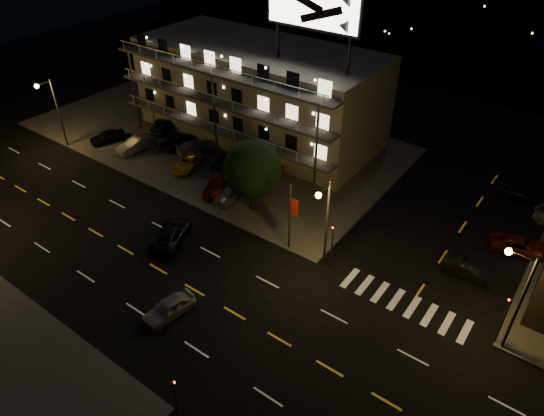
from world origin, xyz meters
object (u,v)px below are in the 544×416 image
Objects in this scene: lot_car_4 at (230,193)px; road_car_east at (169,308)px; lot_car_2 at (189,163)px; tree at (252,171)px; side_car_0 at (467,269)px; lot_car_7 at (196,146)px; road_car_west at (171,234)px.

road_car_east is at bearing -68.54° from lot_car_4.
lot_car_4 is at bearing -28.29° from lot_car_2.
tree is 14.73m from road_car_east.
lot_car_4 is 22.05m from side_car_0.
lot_car_7 is at bearing 83.18° from side_car_0.
lot_car_7 is 15.64m from road_car_west.
tree is at bearing -24.20° from lot_car_2.
lot_car_7 reaches higher than road_car_east.
tree is 9.03m from road_car_west.
road_car_west is (-0.07, -7.78, -0.09)m from lot_car_4.
lot_car_4 is at bearing 171.89° from lot_car_7.
lot_car_7 reaches higher than lot_car_4.
tree is 10.75m from lot_car_2.
road_car_east is (5.91, -13.85, -0.12)m from lot_car_4.
lot_car_4 is at bearing 94.54° from side_car_0.
lot_car_7 is at bearing 149.88° from lot_car_4.
tree reaches higher than road_car_west.
tree is 1.77× the size of lot_car_4.
road_car_east is at bearing 149.04° from lot_car_7.
lot_car_2 is at bearing 138.21° from road_car_east.
road_car_west is at bearing -109.32° from tree.
lot_car_2 is 3.62m from lot_car_7.
side_car_0 is at bearing -163.46° from lot_car_7.
lot_car_2 is at bearing 170.06° from tree.
lot_car_2 is 0.85× the size of road_car_west.
road_car_east is at bearing 133.40° from side_car_0.
lot_car_7 is 1.19× the size of side_car_0.
lot_car_4 is 0.96× the size of road_car_east.
lot_car_7 is at bearing 105.85° from lot_car_2.
lot_car_2 is at bearing 140.46° from lot_car_7.
tree reaches higher than side_car_0.
road_car_east is at bearing 110.77° from road_car_west.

